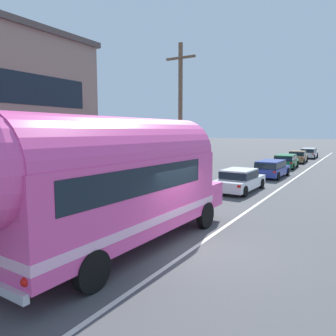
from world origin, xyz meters
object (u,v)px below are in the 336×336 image
car_fourth (298,156)px  car_second (271,168)px  car_third (286,160)px  car_lead (239,179)px  car_fifth (309,152)px  utility_pole (180,118)px  painted_bus (112,179)px

car_fourth → car_second: bearing=-88.6°
car_third → car_lead: bearing=-89.7°
car_second → car_fifth: size_ratio=1.02×
car_fifth → car_lead: bearing=-90.3°
utility_pole → car_second: bearing=74.8°
car_fourth → car_fifth: bearing=88.0°
car_fifth → painted_bus: bearing=-90.1°
painted_bus → car_fourth: painted_bus is taller
car_fourth → car_fifth: 7.23m
painted_bus → car_third: (-0.17, 26.17, -1.51)m
painted_bus → car_lead: size_ratio=2.21×
car_lead → car_second: (0.25, 7.03, 0.04)m
car_third → car_fourth: same height
car_lead → car_second: size_ratio=1.02×
car_second → car_fifth: 21.23m
utility_pole → car_second: (2.74, 10.08, -3.64)m
painted_bus → car_second: bearing=89.5°
painted_bus → car_fourth: bearing=90.3°
painted_bus → car_third: bearing=90.4°
car_lead → car_third: same height
car_fourth → car_fifth: same height
car_second → car_fourth: size_ratio=1.02×
painted_bus → car_fifth: bearing=89.9°
car_second → car_fifth: same height
car_lead → car_fourth: bearing=90.2°
car_lead → car_third: 14.31m
car_second → car_third: size_ratio=1.04×
utility_pole → car_fourth: 24.48m
painted_bus → car_third: size_ratio=2.33×
utility_pole → car_fifth: (2.66, 31.31, -3.64)m
car_second → utility_pole: bearing=-105.2°
painted_bus → car_fourth: 32.93m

